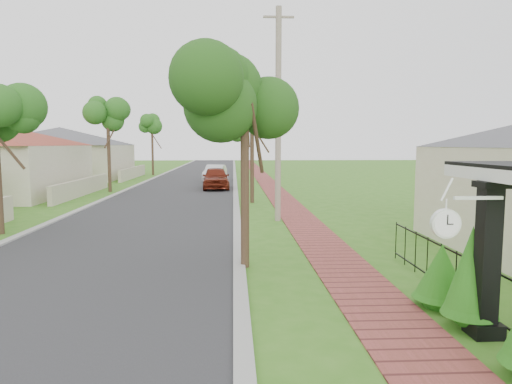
# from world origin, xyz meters

# --- Properties ---
(ground) EXTENTS (160.00, 160.00, 0.00)m
(ground) POSITION_xyz_m (0.00, 0.00, 0.00)
(ground) COLOR #37721B
(ground) RESTS_ON ground
(road) EXTENTS (7.00, 120.00, 0.02)m
(road) POSITION_xyz_m (-3.00, 20.00, 0.00)
(road) COLOR #28282B
(road) RESTS_ON ground
(kerb_right) EXTENTS (0.30, 120.00, 0.10)m
(kerb_right) POSITION_xyz_m (0.65, 20.00, 0.00)
(kerb_right) COLOR #9E9E99
(kerb_right) RESTS_ON ground
(kerb_left) EXTENTS (0.30, 120.00, 0.10)m
(kerb_left) POSITION_xyz_m (-6.65, 20.00, 0.00)
(kerb_left) COLOR #9E9E99
(kerb_left) RESTS_ON ground
(sidewalk) EXTENTS (1.50, 120.00, 0.03)m
(sidewalk) POSITION_xyz_m (3.25, 20.00, 0.00)
(sidewalk) COLOR #98403C
(sidewalk) RESTS_ON ground
(porch_post) EXTENTS (0.48, 0.48, 2.52)m
(porch_post) POSITION_xyz_m (4.55, -1.00, 1.12)
(porch_post) COLOR black
(porch_post) RESTS_ON ground
(picket_fence) EXTENTS (0.03, 8.02, 1.00)m
(picket_fence) POSITION_xyz_m (4.90, -0.00, 0.53)
(picket_fence) COLOR black
(picket_fence) RESTS_ON ground
(street_trees) EXTENTS (10.70, 37.65, 5.89)m
(street_trees) POSITION_xyz_m (-2.87, 26.84, 4.54)
(street_trees) COLOR #382619
(street_trees) RESTS_ON ground
(hedge_row) EXTENTS (0.92, 4.62, 1.94)m
(hedge_row) POSITION_xyz_m (4.45, -1.51, 0.76)
(hedge_row) COLOR #195F13
(hedge_row) RESTS_ON ground
(far_house_grey) EXTENTS (15.56, 15.56, 4.60)m
(far_house_grey) POSITION_xyz_m (-14.97, 34.00, 2.34)
(far_house_grey) COLOR beige
(far_house_grey) RESTS_ON ground
(parked_car_red) EXTENTS (1.99, 4.51, 1.51)m
(parked_car_red) POSITION_xyz_m (-0.70, 23.57, 0.75)
(parked_car_red) COLOR maroon
(parked_car_red) RESTS_ON ground
(parked_car_white) EXTENTS (1.96, 4.27, 1.36)m
(parked_car_white) POSITION_xyz_m (-1.00, 29.96, 0.68)
(parked_car_white) COLOR white
(parked_car_white) RESTS_ON ground
(near_tree) EXTENTS (2.03, 2.03, 5.20)m
(near_tree) POSITION_xyz_m (0.80, 3.35, 4.14)
(near_tree) COLOR #382619
(near_tree) RESTS_ON ground
(utility_pole) EXTENTS (1.20, 0.24, 8.38)m
(utility_pole) POSITION_xyz_m (2.30, 10.25, 4.25)
(utility_pole) COLOR gray
(utility_pole) RESTS_ON ground
(station_clock) EXTENTS (1.07, 0.13, 0.63)m
(station_clock) POSITION_xyz_m (3.69, -1.40, 1.95)
(station_clock) COLOR white
(station_clock) RESTS_ON ground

